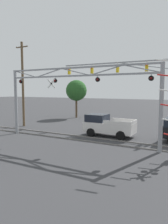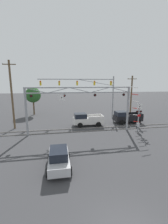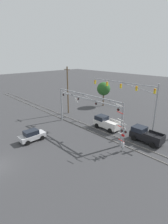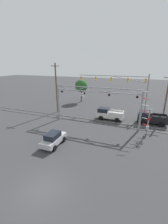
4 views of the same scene
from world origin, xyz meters
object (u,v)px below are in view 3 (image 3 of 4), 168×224
crossing_gantry (87,107)px  utility_pole_left (68,90)px  sedan_waiting (32,135)px  background_tree_beyond_span (104,89)px  pickup_truck_lead (106,123)px  traffic_signal_span (135,94)px  crossing_signal_mast (123,137)px  pickup_truck_following (145,135)px

crossing_gantry → utility_pole_left: utility_pole_left is taller
sedan_waiting → background_tree_beyond_span: background_tree_beyond_span is taller
pickup_truck_lead → background_tree_beyond_span: 14.72m
utility_pole_left → background_tree_beyond_span: bearing=82.0°
background_tree_beyond_span → sedan_waiting: bearing=-77.0°
pickup_truck_lead → background_tree_beyond_span: background_tree_beyond_span is taller
crossing_gantry → background_tree_beyond_span: size_ratio=2.40×
sedan_waiting → utility_pole_left: bearing=118.4°
crossing_gantry → sedan_waiting: crossing_gantry is taller
pickup_truck_lead → traffic_signal_span: bearing=66.2°
pickup_truck_lead → sedan_waiting: size_ratio=1.22×
pickup_truck_lead → sedan_waiting: (-4.62, -11.77, -0.17)m
sedan_waiting → crossing_signal_mast: bearing=33.7°
crossing_gantry → crossing_signal_mast: 8.40m
traffic_signal_span → sedan_waiting: (-6.80, -16.72, -5.02)m
utility_pole_left → traffic_signal_span: bearing=18.9°
sedan_waiting → crossing_gantry: bearing=70.5°
crossing_gantry → sedan_waiting: bearing=-109.5°
crossing_gantry → traffic_signal_span: size_ratio=1.00×
crossing_signal_mast → background_tree_beyond_span: bearing=137.4°
crossing_signal_mast → background_tree_beyond_span: (-16.22, 14.91, 2.13)m
crossing_signal_mast → utility_pole_left: utility_pole_left is taller
traffic_signal_span → background_tree_beyond_span: size_ratio=2.40×
crossing_gantry → crossing_signal_mast: crossing_signal_mast is taller
pickup_truck_lead → pickup_truck_following: size_ratio=1.00×
crossing_gantry → pickup_truck_lead: size_ratio=3.01×
crossing_gantry → traffic_signal_span: 9.18m
crossing_gantry → background_tree_beyond_span: crossing_gantry is taller
traffic_signal_span → pickup_truck_following: 8.26m
utility_pole_left → background_tree_beyond_span: (1.42, 10.13, -0.89)m
crossing_signal_mast → pickup_truck_following: size_ratio=1.35×
crossing_signal_mast → utility_pole_left: (-17.64, 4.78, 3.02)m
sedan_waiting → utility_pole_left: 14.47m
crossing_gantry → pickup_truck_lead: (1.60, 3.25, -3.22)m
traffic_signal_span → pickup_truck_following: (4.99, -4.45, -4.85)m
sedan_waiting → background_tree_beyond_span: size_ratio=0.66×
pickup_truck_following → sedan_waiting: bearing=-133.9°
crossing_gantry → background_tree_beyond_span: bearing=120.7°
traffic_signal_span → sedan_waiting: 18.74m
pickup_truck_following → background_tree_beyond_span: background_tree_beyond_span is taller
traffic_signal_span → pickup_truck_following: size_ratio=3.02×
traffic_signal_span → pickup_truck_following: bearing=-41.7°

